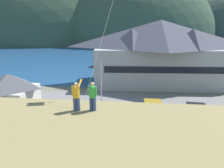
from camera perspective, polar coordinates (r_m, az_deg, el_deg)
name	(u,v)px	position (r m, az deg, el deg)	size (l,w,h in m)	color
ground_plane	(101,142)	(21.32, -2.96, -15.34)	(600.00, 600.00, 0.00)	#66604C
parking_lot_pad	(107,119)	(25.66, -1.23, -9.52)	(40.00, 20.00, 0.10)	slate
bay_water	(126,55)	(78.85, 3.79, 7.70)	(360.00, 84.00, 0.03)	navy
far_hill_west_ridge	(26,41)	(157.61, -22.26, 10.60)	(107.25, 60.16, 66.44)	#2D3D33
far_hill_east_peak	(25,42)	(151.31, -22.51, 10.41)	(136.87, 75.18, 94.02)	#334733
far_hill_center_saddle	(134,44)	(129.97, 6.04, 10.81)	(92.35, 67.05, 83.11)	#334733
harbor_lodge	(160,51)	(40.59, 12.73, 8.75)	(25.37, 13.39, 11.84)	#999E99
storage_shed_near_lot	(10,93)	(29.72, -25.86, -2.13)	(6.21, 5.88, 5.17)	beige
storage_shed_waterside	(107,70)	(42.52, -1.29, 3.79)	(6.43, 5.50, 4.23)	beige
wharf_dock	(118,67)	(54.73, 1.62, 4.52)	(3.20, 13.80, 0.70)	#70604C
moored_boat_wharfside	(107,63)	(58.90, -1.31, 5.69)	(2.06, 6.21, 2.16)	silver
parked_car_mid_row_far	(197,111)	(27.28, 21.88, -6.81)	(4.34, 2.35, 1.82)	black
parked_car_corner_spot	(86,110)	(25.99, -7.09, -6.85)	(4.34, 2.34, 1.82)	#9EA3A8
parked_car_front_row_silver	(165,127)	(22.30, 14.15, -11.23)	(4.24, 2.13, 1.82)	red
parked_car_back_row_right	(114,125)	(22.00, 0.67, -11.11)	(4.29, 2.24, 1.82)	red
parked_car_mid_row_near	(51,124)	(23.07, -16.18, -10.44)	(4.33, 2.32, 1.82)	navy
parked_car_lone_by_shed	(153,107)	(26.99, 11.07, -6.16)	(4.25, 2.15, 1.82)	#B28923
parking_light_pole	(101,79)	(29.86, -2.93, 1.44)	(0.24, 0.78, 6.03)	#ADADB2
person_kite_flyer	(76,95)	(12.51, -9.63, -3.02)	(0.57, 0.64, 1.86)	#384770
person_companion	(93,95)	(12.41, -5.28, -3.10)	(0.53, 0.40, 1.74)	#384770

